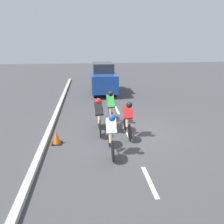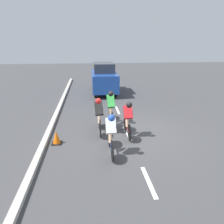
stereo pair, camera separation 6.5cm
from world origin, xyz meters
name	(u,v)px [view 1 (the left image)]	position (x,y,z in m)	size (l,w,h in m)	color
ground_plane	(128,134)	(0.00, 0.00, 0.00)	(60.00, 60.00, 0.00)	#424244
lane_stripe_near	(150,181)	(0.00, 3.21, 0.00)	(0.12, 1.40, 0.01)	white
lane_stripe_mid	(128,134)	(0.00, 0.01, 0.00)	(0.12, 1.40, 0.01)	white
lane_stripe_far	(117,110)	(0.00, -3.19, 0.00)	(0.12, 1.40, 0.01)	white
curb	(47,136)	(3.20, 0.01, 0.07)	(0.20, 26.80, 0.14)	#B7B2A8
cyclist_white	(111,133)	(0.86, 1.59, 0.77)	(0.32, 1.70, 1.47)	black
cyclist_red	(128,117)	(0.06, 0.24, 0.78)	(0.33, 1.63, 1.47)	black
cyclist_green	(111,106)	(0.56, -1.25, 0.84)	(0.36, 1.69, 1.56)	black
cyclist_black	(99,114)	(1.14, -0.21, 0.80)	(0.36, 1.69, 1.53)	black
support_car	(103,78)	(0.43, -7.43, 1.07)	(1.70, 3.93, 2.13)	black
traffic_cone	(57,138)	(2.75, 0.61, 0.24)	(0.36, 0.36, 0.49)	black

